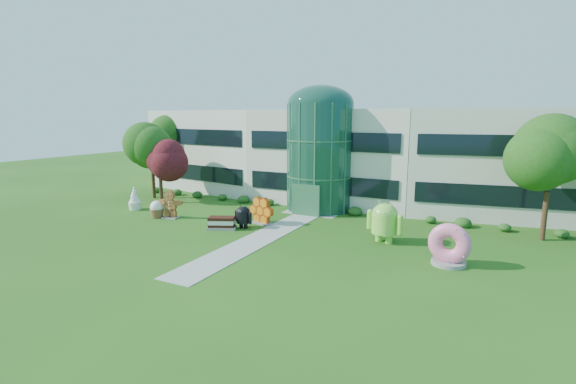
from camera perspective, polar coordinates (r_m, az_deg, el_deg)
The scene contains 14 objects.
ground at distance 29.27m, azimuth -4.97°, elevation -6.94°, with size 140.00×140.00×0.00m, color #215114.
building at distance 44.41m, azimuth 7.40°, elevation 5.06°, with size 46.00×15.00×9.30m, color beige, non-canonical shape.
atrium at distance 38.81m, azimuth 4.39°, elevation 4.73°, with size 6.00×6.00×9.80m, color #194738.
walkway at distance 30.90m, azimuth -2.99°, elevation -5.94°, with size 2.40×20.00×0.04m, color #9E9E93.
tree_red at distance 43.90m, azimuth -17.08°, elevation 2.46°, with size 4.00×4.00×6.00m, color #3F0C14, non-canonical shape.
trees_backdrop at distance 39.81m, azimuth 4.94°, elevation 3.85°, with size 52.00×8.00×8.40m, color #234B12, non-canonical shape.
android_green at distance 29.71m, azimuth 13.07°, elevation -3.67°, with size 2.86×1.91×3.24m, color #88DC46, non-canonical shape.
android_black at distance 32.93m, azimuth -6.15°, elevation -3.17°, with size 1.79×1.20×2.03m, color black, non-canonical shape.
donut at distance 26.44m, azimuth 21.25°, elevation -6.61°, with size 2.48×1.19×2.58m, color #E959A3, non-canonical shape.
gingerbread at distance 37.18m, azimuth -15.82°, elevation -1.59°, with size 2.68×1.03×2.47m, color brown, non-canonical shape.
ice_cream_sandwich at distance 32.90m, azimuth -9.06°, elevation -4.20°, with size 2.19×1.10×0.98m, color black, non-canonical shape.
honeycomb at distance 34.00m, azimuth -3.65°, elevation -2.72°, with size 2.56×0.91×2.01m, color orange, non-canonical shape.
froyo at distance 41.63m, azimuth -20.26°, elevation -0.80°, with size 1.28×1.28×2.19m, color white, non-canonical shape.
cupcake at distance 37.82m, azimuth -17.49°, elevation -2.24°, with size 1.25×1.25×1.50m, color white, non-canonical shape.
Camera 1 is at (14.94, -23.62, 8.69)m, focal length 26.00 mm.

